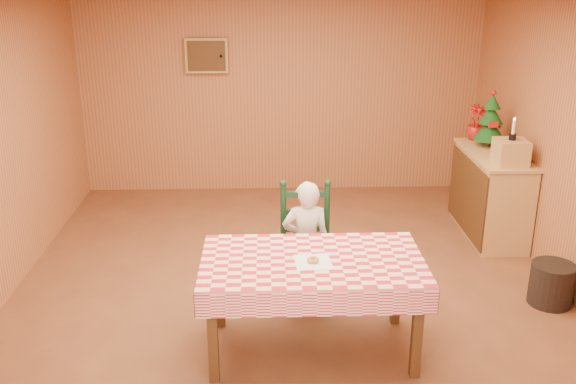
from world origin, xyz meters
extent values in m
plane|color=brown|center=(0.00, 0.00, 0.00)|extent=(6.00, 6.00, 0.00)
cube|color=#AF6B3F|center=(0.00, 3.00, 1.30)|extent=(5.00, 0.10, 2.60)
cube|color=tan|center=(-0.90, 2.94, 1.75)|extent=(0.52, 0.08, 0.42)
cube|color=#4E2F14|center=(-0.90, 2.90, 1.75)|extent=(0.46, 0.02, 0.36)
sphere|color=black|center=(-0.72, 2.88, 1.75)|extent=(0.04, 0.04, 0.04)
cube|color=#4E2F14|center=(0.15, -0.76, 0.72)|extent=(1.60, 0.90, 0.06)
cube|color=#4E2F14|center=(-0.57, -1.13, 0.34)|extent=(0.07, 0.07, 0.69)
cube|color=#4E2F14|center=(0.87, -1.13, 0.34)|extent=(0.07, 0.07, 0.69)
cube|color=#4E2F14|center=(-0.57, -0.39, 0.34)|extent=(0.07, 0.07, 0.69)
cube|color=#4E2F14|center=(0.87, -0.39, 0.34)|extent=(0.07, 0.07, 0.69)
cube|color=red|center=(0.15, -0.76, 0.76)|extent=(1.64, 0.94, 0.02)
cube|color=red|center=(0.15, -1.23, 0.66)|extent=(1.64, 0.02, 0.18)
cube|color=red|center=(0.15, -0.29, 0.66)|extent=(1.64, 0.02, 0.18)
cube|color=#315627|center=(-0.67, -0.76, 0.66)|extent=(0.02, 0.94, 0.18)
cube|color=#315627|center=(0.97, -0.76, 0.66)|extent=(0.02, 0.94, 0.18)
cube|color=black|center=(0.15, -0.03, 0.43)|extent=(0.44, 0.40, 0.04)
cylinder|color=black|center=(-0.04, -0.20, 0.21)|extent=(0.04, 0.04, 0.41)
cylinder|color=black|center=(0.34, -0.20, 0.21)|extent=(0.04, 0.04, 0.41)
cylinder|color=black|center=(-0.04, 0.14, 0.21)|extent=(0.04, 0.04, 0.41)
cylinder|color=black|center=(0.34, 0.14, 0.21)|extent=(0.04, 0.04, 0.41)
cylinder|color=black|center=(-0.04, 0.14, 0.75)|extent=(0.05, 0.05, 0.60)
sphere|color=black|center=(-0.04, 0.14, 1.05)|extent=(0.06, 0.06, 0.06)
cylinder|color=black|center=(0.34, 0.14, 0.75)|extent=(0.05, 0.05, 0.60)
sphere|color=black|center=(0.34, 0.14, 1.05)|extent=(0.06, 0.06, 0.06)
cube|color=black|center=(0.15, 0.14, 0.63)|extent=(0.38, 0.03, 0.05)
cube|color=black|center=(0.15, 0.14, 0.79)|extent=(0.38, 0.03, 0.05)
cube|color=black|center=(0.15, 0.14, 0.95)|extent=(0.38, 0.03, 0.05)
imported|color=silver|center=(0.15, -0.03, 0.56)|extent=(0.41, 0.27, 1.12)
cube|color=white|center=(0.15, -0.81, 0.77)|extent=(0.28, 0.28, 0.00)
torus|color=#C37F46|center=(0.15, -0.81, 0.79)|extent=(0.11, 0.11, 0.03)
cube|color=tan|center=(2.24, 1.40, 0.45)|extent=(0.50, 1.20, 0.90)
cube|color=tan|center=(2.24, 1.40, 0.92)|extent=(0.54, 1.24, 0.03)
cube|color=#4E2F14|center=(1.98, 1.40, 0.45)|extent=(0.02, 1.20, 0.80)
cube|color=tan|center=(2.24, 1.00, 1.06)|extent=(0.30, 0.30, 0.25)
cylinder|color=#4E2F14|center=(2.24, 1.65, 0.97)|extent=(0.04, 0.04, 0.08)
cone|color=#0D3C11|center=(2.24, 1.65, 1.13)|extent=(0.34, 0.34, 0.24)
cone|color=#0D3C11|center=(2.24, 1.65, 1.29)|extent=(0.26, 0.26, 0.20)
cone|color=#0D3C11|center=(2.24, 1.65, 1.43)|extent=(0.18, 0.18, 0.16)
sphere|color=#B11310|center=(2.24, 1.65, 1.52)|extent=(0.06, 0.06, 0.06)
cube|color=#B11310|center=(2.22, 1.50, 1.21)|extent=(0.10, 0.02, 0.06)
sphere|color=#B11310|center=(2.32, 1.59, 1.16)|extent=(0.04, 0.04, 0.04)
sphere|color=#B11310|center=(2.17, 1.70, 1.23)|extent=(0.04, 0.04, 0.04)
sphere|color=#B11310|center=(2.28, 1.74, 1.33)|extent=(0.04, 0.04, 0.04)
imported|color=#B11310|center=(2.19, 1.95, 1.13)|extent=(0.26, 0.26, 0.39)
cylinder|color=black|center=(2.24, 1.00, 1.21)|extent=(0.07, 0.07, 0.06)
cylinder|color=white|center=(2.24, 1.00, 1.31)|extent=(0.03, 0.03, 0.14)
sphere|color=orange|center=(2.24, 1.00, 1.39)|extent=(0.02, 0.02, 0.02)
cylinder|color=black|center=(2.29, -0.13, 0.19)|extent=(0.37, 0.37, 0.37)
camera|label=1|loc=(-0.18, -5.02, 2.83)|focal=40.00mm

